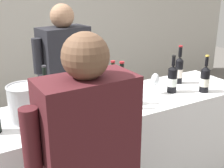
# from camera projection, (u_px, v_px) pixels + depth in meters

# --- Properties ---
(wall_back) EXTENTS (8.00, 0.10, 2.80)m
(wall_back) POSITION_uv_depth(u_px,v_px,m) (29.00, 15.00, 4.28)
(wall_back) COLOR beige
(wall_back) RESTS_ON ground_plane
(counter) EXTENTS (2.24, 0.64, 0.97)m
(counter) POSITION_uv_depth(u_px,v_px,m) (120.00, 154.00, 2.45)
(counter) COLOR white
(counter) RESTS_ON ground_plane
(wine_bottle_0) EXTENTS (0.08, 0.08, 0.31)m
(wine_bottle_0) POSITION_uv_depth(u_px,v_px,m) (46.00, 92.00, 2.16)
(wine_bottle_0) COLOR black
(wine_bottle_0) RESTS_ON counter
(wine_bottle_1) EXTENTS (0.08, 0.08, 0.33)m
(wine_bottle_1) POSITION_uv_depth(u_px,v_px,m) (122.00, 89.00, 2.18)
(wine_bottle_1) COLOR black
(wine_bottle_1) RESTS_ON counter
(wine_bottle_2) EXTENTS (0.08, 0.08, 0.32)m
(wine_bottle_2) POSITION_uv_depth(u_px,v_px,m) (205.00, 79.00, 2.43)
(wine_bottle_2) COLOR black
(wine_bottle_2) RESTS_ON counter
(wine_bottle_3) EXTENTS (0.07, 0.07, 0.35)m
(wine_bottle_3) POSITION_uv_depth(u_px,v_px,m) (179.00, 70.00, 2.64)
(wine_bottle_3) COLOR black
(wine_bottle_3) RESTS_ON counter
(wine_bottle_4) EXTENTS (0.08, 0.08, 0.33)m
(wine_bottle_4) POSITION_uv_depth(u_px,v_px,m) (87.00, 89.00, 2.20)
(wine_bottle_4) COLOR black
(wine_bottle_4) RESTS_ON counter
(wine_bottle_6) EXTENTS (0.07, 0.07, 0.37)m
(wine_bottle_6) POSITION_uv_depth(u_px,v_px,m) (113.00, 93.00, 2.09)
(wine_bottle_6) COLOR black
(wine_bottle_6) RESTS_ON counter
(wine_bottle_7) EXTENTS (0.08, 0.08, 0.34)m
(wine_bottle_7) POSITION_uv_depth(u_px,v_px,m) (72.00, 89.00, 2.18)
(wine_bottle_7) COLOR black
(wine_bottle_7) RESTS_ON counter
(wine_bottle_8) EXTENTS (0.08, 0.08, 0.32)m
(wine_bottle_8) POSITION_uv_depth(u_px,v_px,m) (172.00, 79.00, 2.43)
(wine_bottle_8) COLOR black
(wine_bottle_8) RESTS_ON counter
(wine_bottle_9) EXTENTS (0.09, 0.09, 0.32)m
(wine_bottle_9) POSITION_uv_depth(u_px,v_px,m) (102.00, 98.00, 2.02)
(wine_bottle_9) COLOR black
(wine_bottle_9) RESTS_ON counter
(wine_glass) EXTENTS (0.08, 0.08, 0.18)m
(wine_glass) POSITION_uv_depth(u_px,v_px,m) (155.00, 80.00, 2.39)
(wine_glass) COLOR silver
(wine_glass) RESTS_ON counter
(ice_bucket) EXTENTS (0.22, 0.22, 0.25)m
(ice_bucket) POSITION_uv_depth(u_px,v_px,m) (25.00, 103.00, 1.92)
(ice_bucket) COLOR silver
(ice_bucket) RESTS_ON counter
(person_server) EXTENTS (0.57, 0.30, 1.68)m
(person_server) POSITION_uv_depth(u_px,v_px,m) (67.00, 100.00, 2.69)
(person_server) COLOR black
(person_server) RESTS_ON ground_plane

